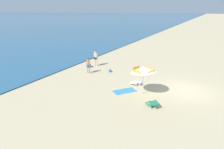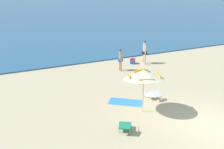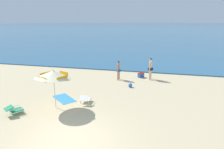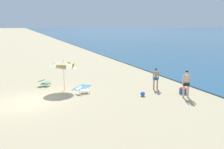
{
  "view_description": "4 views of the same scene",
  "coord_description": "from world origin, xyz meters",
  "px_view_note": "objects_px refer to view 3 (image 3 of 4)",
  "views": [
    {
      "loc": [
        -14.8,
        -1.19,
        6.02
      ],
      "look_at": [
        -1.52,
        5.72,
        0.89
      ],
      "focal_mm": 30.13,
      "sensor_mm": 36.0,
      "label": 1
    },
    {
      "loc": [
        -8.99,
        -7.33,
        6.04
      ],
      "look_at": [
        -1.73,
        6.97,
        0.65
      ],
      "focal_mm": 43.18,
      "sensor_mm": 36.0,
      "label": 2
    },
    {
      "loc": [
        3.51,
        -6.55,
        4.74
      ],
      "look_at": [
        0.37,
        5.93,
        1.32
      ],
      "focal_mm": 31.94,
      "sensor_mm": 36.0,
      "label": 3
    },
    {
      "loc": [
        15.44,
        -0.16,
        4.73
      ],
      "look_at": [
        -0.76,
        6.08,
        1.18
      ],
      "focal_mm": 39.03,
      "sensor_mm": 36.0,
      "label": 4
    }
  ],
  "objects_px": {
    "beach_umbrella_striped_main": "(53,75)",
    "beach_ball": "(130,85)",
    "lounge_chair_beside_umbrella": "(85,99)",
    "beach_towel": "(64,99)",
    "lounge_chair_under_umbrella": "(14,109)",
    "person_standing_beside": "(119,69)",
    "person_standing_near_shore": "(151,67)",
    "cooler_box": "(141,75)"
  },
  "relations": [
    {
      "from": "beach_ball",
      "to": "lounge_chair_under_umbrella",
      "type": "bearing_deg",
      "value": -131.48
    },
    {
      "from": "person_standing_near_shore",
      "to": "cooler_box",
      "type": "distance_m",
      "value": 1.25
    },
    {
      "from": "person_standing_beside",
      "to": "beach_ball",
      "type": "relative_size",
      "value": 5.13
    },
    {
      "from": "person_standing_near_shore",
      "to": "beach_towel",
      "type": "distance_m",
      "value": 7.74
    },
    {
      "from": "person_standing_near_shore",
      "to": "beach_towel",
      "type": "xyz_separation_m",
      "value": [
        -5.0,
        -5.81,
        -1.04
      ]
    },
    {
      "from": "lounge_chair_under_umbrella",
      "to": "beach_ball",
      "type": "relative_size",
      "value": 3.26
    },
    {
      "from": "beach_umbrella_striped_main",
      "to": "beach_ball",
      "type": "xyz_separation_m",
      "value": [
        3.52,
        4.66,
        -1.8
      ]
    },
    {
      "from": "cooler_box",
      "to": "beach_towel",
      "type": "distance_m",
      "value": 7.5
    },
    {
      "from": "person_standing_beside",
      "to": "beach_towel",
      "type": "bearing_deg",
      "value": -115.6
    },
    {
      "from": "lounge_chair_under_umbrella",
      "to": "beach_towel",
      "type": "distance_m",
      "value": 3.06
    },
    {
      "from": "beach_umbrella_striped_main",
      "to": "beach_ball",
      "type": "height_order",
      "value": "beach_umbrella_striped_main"
    },
    {
      "from": "lounge_chair_under_umbrella",
      "to": "person_standing_beside",
      "type": "distance_m",
      "value": 8.68
    },
    {
      "from": "cooler_box",
      "to": "beach_ball",
      "type": "xyz_separation_m",
      "value": [
        -0.48,
        -2.93,
        -0.05
      ]
    },
    {
      "from": "lounge_chair_beside_umbrella",
      "to": "cooler_box",
      "type": "height_order",
      "value": "lounge_chair_beside_umbrella"
    },
    {
      "from": "cooler_box",
      "to": "lounge_chair_under_umbrella",
      "type": "bearing_deg",
      "value": -122.85
    },
    {
      "from": "lounge_chair_beside_umbrella",
      "to": "beach_umbrella_striped_main",
      "type": "bearing_deg",
      "value": -142.26
    },
    {
      "from": "lounge_chair_beside_umbrella",
      "to": "cooler_box",
      "type": "relative_size",
      "value": 1.56
    },
    {
      "from": "beach_umbrella_striped_main",
      "to": "beach_ball",
      "type": "relative_size",
      "value": 8.14
    },
    {
      "from": "lounge_chair_beside_umbrella",
      "to": "person_standing_near_shore",
      "type": "distance_m",
      "value": 7.07
    },
    {
      "from": "cooler_box",
      "to": "beach_ball",
      "type": "bearing_deg",
      "value": -99.22
    },
    {
      "from": "beach_umbrella_striped_main",
      "to": "beach_towel",
      "type": "relative_size",
      "value": 1.39
    },
    {
      "from": "cooler_box",
      "to": "beach_ball",
      "type": "height_order",
      "value": "cooler_box"
    },
    {
      "from": "cooler_box",
      "to": "beach_ball",
      "type": "distance_m",
      "value": 2.97
    },
    {
      "from": "beach_ball",
      "to": "beach_towel",
      "type": "bearing_deg",
      "value": -138.4
    },
    {
      "from": "lounge_chair_beside_umbrella",
      "to": "lounge_chair_under_umbrella",
      "type": "bearing_deg",
      "value": -143.05
    },
    {
      "from": "beach_umbrella_striped_main",
      "to": "person_standing_beside",
      "type": "distance_m",
      "value": 6.89
    },
    {
      "from": "lounge_chair_beside_umbrella",
      "to": "beach_ball",
      "type": "bearing_deg",
      "value": 59.11
    },
    {
      "from": "beach_ball",
      "to": "beach_towel",
      "type": "relative_size",
      "value": 0.17
    },
    {
      "from": "lounge_chair_under_umbrella",
      "to": "lounge_chair_beside_umbrella",
      "type": "bearing_deg",
      "value": 36.95
    },
    {
      "from": "person_standing_near_shore",
      "to": "cooler_box",
      "type": "xyz_separation_m",
      "value": [
        -0.82,
        0.41,
        -0.85
      ]
    },
    {
      "from": "person_standing_beside",
      "to": "beach_towel",
      "type": "height_order",
      "value": "person_standing_beside"
    },
    {
      "from": "person_standing_near_shore",
      "to": "person_standing_beside",
      "type": "relative_size",
      "value": 1.15
    },
    {
      "from": "lounge_chair_under_umbrella",
      "to": "lounge_chair_beside_umbrella",
      "type": "height_order",
      "value": "lounge_chair_beside_umbrella"
    },
    {
      "from": "person_standing_near_shore",
      "to": "beach_ball",
      "type": "relative_size",
      "value": 5.88
    },
    {
      "from": "beach_umbrella_striped_main",
      "to": "cooler_box",
      "type": "relative_size",
      "value": 4.16
    },
    {
      "from": "beach_umbrella_striped_main",
      "to": "lounge_chair_beside_umbrella",
      "type": "relative_size",
      "value": 2.67
    },
    {
      "from": "cooler_box",
      "to": "person_standing_beside",
      "type": "bearing_deg",
      "value": -146.65
    },
    {
      "from": "lounge_chair_under_umbrella",
      "to": "lounge_chair_beside_umbrella",
      "type": "relative_size",
      "value": 1.07
    },
    {
      "from": "lounge_chair_under_umbrella",
      "to": "cooler_box",
      "type": "height_order",
      "value": "lounge_chair_under_umbrella"
    },
    {
      "from": "lounge_chair_beside_umbrella",
      "to": "person_standing_beside",
      "type": "xyz_separation_m",
      "value": [
        0.87,
        5.38,
        0.64
      ]
    },
    {
      "from": "beach_ball",
      "to": "beach_towel",
      "type": "distance_m",
      "value": 4.97
    },
    {
      "from": "person_standing_near_shore",
      "to": "beach_towel",
      "type": "bearing_deg",
      "value": -130.74
    }
  ]
}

